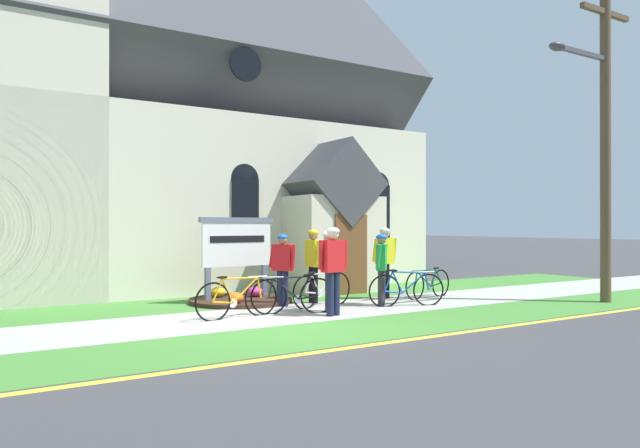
{
  "coord_description": "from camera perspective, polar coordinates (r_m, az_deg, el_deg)",
  "views": [
    {
      "loc": [
        -4.97,
        -8.89,
        1.79
      ],
      "look_at": [
        3.02,
        3.94,
        1.85
      ],
      "focal_mm": 32.27,
      "sensor_mm": 36.0,
      "label": 1
    }
  ],
  "objects": [
    {
      "name": "church_sign",
      "position": [
        13.8,
        -8.23,
        -2.14
      ],
      "size": [
        1.92,
        0.27,
        2.0
      ],
      "color": "slate",
      "rests_on": "ground"
    },
    {
      "name": "cyclist_in_orange_jersey",
      "position": [
        12.82,
        -3.74,
        -4.02
      ],
      "size": [
        0.43,
        0.69,
        1.62
      ],
      "color": "#191E38",
      "rests_on": "ground"
    },
    {
      "name": "bicycle_black",
      "position": [
        13.03,
        8.56,
        -6.41
      ],
      "size": [
        1.7,
        0.61,
        0.85
      ],
      "color": "black",
      "rests_on": "ground"
    },
    {
      "name": "church_lawn",
      "position": [
        14.36,
        -5.37,
        -7.36
      ],
      "size": [
        24.0,
        2.5,
        0.01
      ],
      "primitive_type": "cube",
      "color": "#427F33",
      "rests_on": "ground"
    },
    {
      "name": "roadside_conifer",
      "position": [
        21.98,
        3.78,
        7.68
      ],
      "size": [
        3.35,
        3.35,
        7.79
      ],
      "color": "#3D2D1E",
      "rests_on": "ground"
    },
    {
      "name": "utility_pole",
      "position": [
        15.27,
        26.24,
        10.08
      ],
      "size": [
        3.12,
        0.28,
        8.14
      ],
      "color": "brown",
      "rests_on": "ground"
    },
    {
      "name": "bicycle_blue",
      "position": [
        11.36,
        -8.2,
        -7.29
      ],
      "size": [
        1.81,
        0.24,
        0.86
      ],
      "color": "black",
      "rests_on": "ground"
    },
    {
      "name": "bicycle_silver",
      "position": [
        12.85,
        0.23,
        -6.49
      ],
      "size": [
        1.78,
        0.46,
        0.81
      ],
      "color": "black",
      "rests_on": "ground"
    },
    {
      "name": "church_building",
      "position": [
        20.0,
        -14.24,
        8.52
      ],
      "size": [
        13.3,
        12.19,
        13.47
      ],
      "color": "beige",
      "rests_on": "ground"
    },
    {
      "name": "ground",
      "position": [
        13.93,
        -10.84,
        -7.6
      ],
      "size": [
        140.0,
        140.0,
        0.0
      ],
      "primitive_type": "plane",
      "color": "#3D3D3F"
    },
    {
      "name": "grass_verge",
      "position": [
        10.45,
        6.28,
        -10.06
      ],
      "size": [
        32.0,
        2.01,
        0.01
      ],
      "primitive_type": "cube",
      "color": "#427F33",
      "rests_on": "ground"
    },
    {
      "name": "cyclist_in_blue_jersey",
      "position": [
        11.97,
        0.88,
        -4.03
      ],
      "size": [
        0.44,
        0.65,
        1.69
      ],
      "color": "#2D2D33",
      "rests_on": "ground"
    },
    {
      "name": "cyclist_in_green_jersey",
      "position": [
        11.46,
        1.31,
        -3.91
      ],
      "size": [
        0.69,
        0.32,
        1.77
      ],
      "color": "#191E38",
      "rests_on": "ground"
    },
    {
      "name": "flower_bed",
      "position": [
        13.68,
        -7.92,
        -7.42
      ],
      "size": [
        2.41,
        2.41,
        0.34
      ],
      "color": "#382319",
      "rests_on": "ground"
    },
    {
      "name": "curb_paint_stripe",
      "position": [
        9.59,
        10.64,
        -10.97
      ],
      "size": [
        28.0,
        0.16,
        0.01
      ],
      "primitive_type": "cube",
      "color": "yellow",
      "rests_on": "ground"
    },
    {
      "name": "cyclist_in_white_jersey",
      "position": [
        14.21,
        6.45,
        -3.25
      ],
      "size": [
        0.68,
        0.31,
        1.75
      ],
      "color": "black",
      "rests_on": "ground"
    },
    {
      "name": "sidewalk_slab",
      "position": [
        12.24,
        -0.18,
        -8.61
      ],
      "size": [
        32.0,
        2.4,
        0.01
      ],
      "primitive_type": "cube",
      "color": "#A8A59E",
      "rests_on": "ground"
    },
    {
      "name": "bicycle_red",
      "position": [
        11.82,
        -2.6,
        -7.05
      ],
      "size": [
        1.66,
        0.66,
        0.83
      ],
      "color": "black",
      "rests_on": "ground"
    },
    {
      "name": "cyclist_in_yellow_jersey",
      "position": [
        13.03,
        6.13,
        -3.97
      ],
      "size": [
        0.53,
        0.52,
        1.61
      ],
      "color": "#2D2D33",
      "rests_on": "ground"
    },
    {
      "name": "bicycle_white",
      "position": [
        14.6,
        10.69,
        -5.82
      ],
      "size": [
        1.72,
        0.34,
        0.77
      ],
      "color": "black",
      "rests_on": "ground"
    },
    {
      "name": "cyclist_in_red_jersey",
      "position": [
        13.37,
        -0.66,
        -3.56
      ],
      "size": [
        0.28,
        0.73,
        1.71
      ],
      "color": "black",
      "rests_on": "ground"
    }
  ]
}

